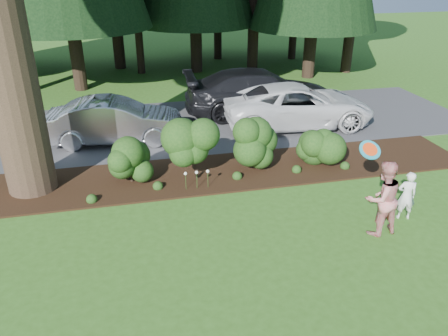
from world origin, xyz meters
name	(u,v)px	position (x,y,z in m)	size (l,w,h in m)	color
ground	(229,238)	(0.00, 0.00, 0.00)	(80.00, 80.00, 0.00)	#305A19
mulch_bed	(202,174)	(0.00, 3.25, 0.03)	(16.00, 2.50, 0.05)	black
driveway	(182,125)	(0.00, 7.50, 0.01)	(22.00, 6.00, 0.03)	#38383A
shrub_row	(229,148)	(0.77, 3.14, 0.81)	(6.53, 1.60, 1.61)	#193D13
lily_cluster	(197,173)	(-0.30, 2.40, 0.50)	(0.69, 0.09, 0.57)	#193D13
car_silver_wagon	(115,121)	(-2.37, 6.36, 0.77)	(1.56, 4.47, 1.47)	#ACACB1
car_white_suv	(298,105)	(4.19, 6.54, 0.79)	(2.53, 5.48, 1.52)	silver
car_dark_suv	(260,92)	(3.24, 8.22, 0.90)	(2.42, 5.96, 1.73)	black
child	(407,196)	(4.28, -0.11, 0.61)	(0.45, 0.29, 1.22)	white
adult	(382,198)	(3.35, -0.52, 0.88)	(0.86, 0.67, 1.76)	red
frisbee	(370,150)	(3.23, 0.06, 1.82)	(0.49, 0.41, 0.32)	teal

